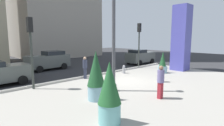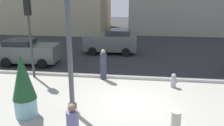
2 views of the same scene
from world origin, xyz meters
TOP-DOWN VIEW (x-y plane):
  - ground_plane at (0.00, 4.00)m, footprint 60.00×60.00m
  - curb_strip at (0.00, 3.12)m, footprint 18.00×0.24m
  - lamp_post at (-2.39, -1.07)m, footprint 0.44×0.44m
  - potted_plant_near_left at (-4.14, -1.58)m, footprint 0.92×0.92m
  - fire_hydrant at (2.01, 2.16)m, footprint 0.36×0.26m
  - concrete_bollard at (1.64, -1.90)m, footprint 0.36×0.36m
  - traffic_light_far_side at (-5.77, 2.70)m, footprint 0.28×0.42m
  - car_intersection at (-2.09, 8.71)m, footprint 4.16×2.18m
  - car_passing_lane at (-7.21, 5.09)m, footprint 3.91×2.09m
  - pedestrian_on_sidewalk at (-1.75, 2.83)m, footprint 0.51×0.51m

SIDE VIEW (x-z plane):
  - ground_plane at x=0.00m, z-range 0.00..0.00m
  - curb_strip at x=0.00m, z-range 0.00..0.16m
  - fire_hydrant at x=2.01m, z-range -0.01..0.74m
  - concrete_bollard at x=1.64m, z-range 0.00..0.75m
  - car_passing_lane at x=-7.21m, z-range 0.02..1.69m
  - car_intersection at x=-2.09m, z-range 0.01..1.88m
  - pedestrian_on_sidewalk at x=-1.75m, z-range 0.10..1.84m
  - potted_plant_near_left at x=-4.14m, z-range 0.03..2.59m
  - traffic_light_far_side at x=-5.77m, z-range 0.78..5.20m
  - lamp_post at x=-2.39m, z-range -0.08..6.16m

